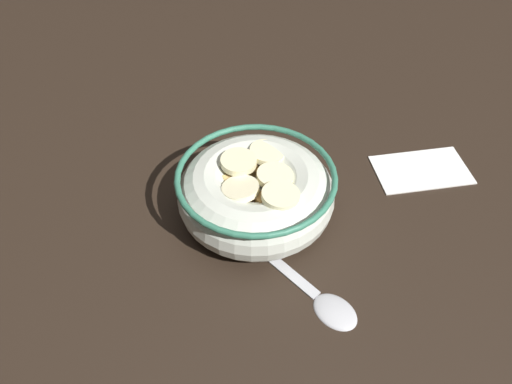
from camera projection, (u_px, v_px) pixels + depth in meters
ground_plane at (256, 220)px, 54.28cm from camera, size 139.61×139.61×2.00cm
cereal_bowl at (256, 192)px, 51.44cm from camera, size 15.34×15.34×5.93cm
spoon at (316, 293)px, 46.43cm from camera, size 8.21×15.31×0.80cm
folded_napkin at (423, 172)px, 57.62cm from camera, size 10.91×7.62×0.30cm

